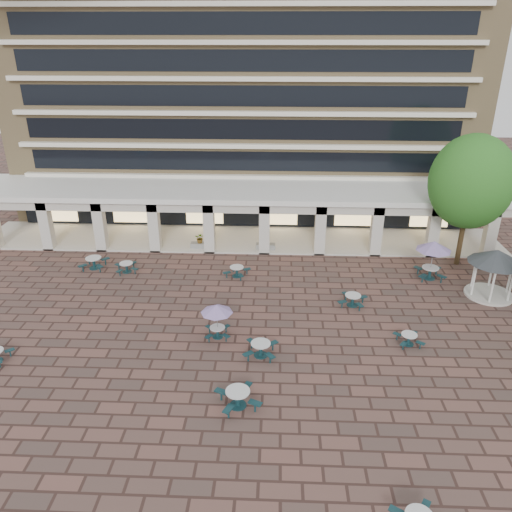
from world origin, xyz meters
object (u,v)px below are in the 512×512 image
object	(u,v)px
gazebo	(496,262)
planter_right	(266,243)
planter_left	(200,242)
picnic_table_1	(238,397)

from	to	relation	value
gazebo	planter_right	distance (m)	16.25
planter_left	planter_right	distance (m)	5.13
picnic_table_1	gazebo	distance (m)	19.17
picnic_table_1	planter_right	distance (m)	17.92
gazebo	planter_right	world-z (taller)	gazebo
picnic_table_1	planter_left	distance (m)	18.42
picnic_table_1	gazebo	size ratio (longest dim) A/B	0.67
gazebo	planter_right	bearing A→B (deg)	155.28
gazebo	planter_left	distance (m)	21.00
gazebo	planter_left	world-z (taller)	gazebo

